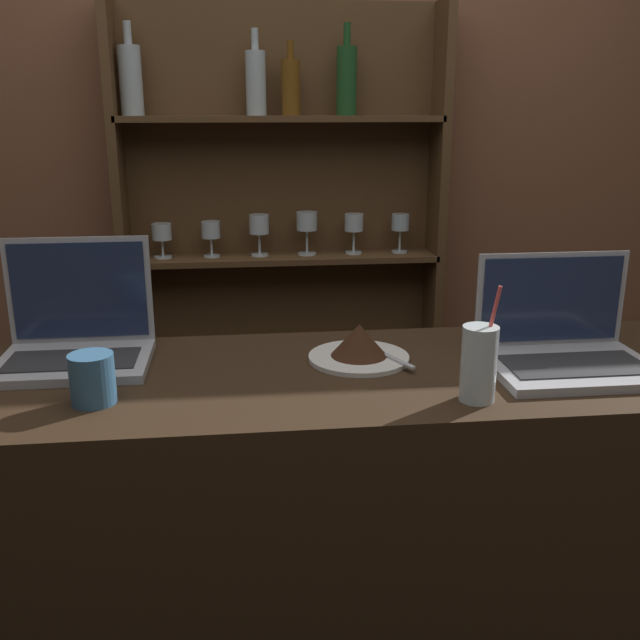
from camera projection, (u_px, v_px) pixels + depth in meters
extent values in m
cube|color=black|center=(325.00, 589.00, 1.57)|extent=(2.13, 0.53, 1.02)
cube|color=brown|center=(283.00, 161.00, 2.50)|extent=(7.00, 0.06, 2.70)
cube|color=brown|center=(128.00, 288.00, 2.44)|extent=(0.03, 0.18, 1.87)
cube|color=brown|center=(433.00, 280.00, 2.56)|extent=(0.03, 0.18, 1.87)
cube|color=brown|center=(282.00, 279.00, 2.58)|extent=(1.11, 0.02, 1.87)
cube|color=brown|center=(285.00, 383.00, 2.61)|extent=(1.07, 0.18, 0.02)
cube|color=brown|center=(284.00, 258.00, 2.48)|extent=(1.07, 0.18, 0.02)
cube|color=brown|center=(281.00, 119.00, 2.34)|extent=(1.07, 0.18, 0.02)
cylinder|color=silver|center=(163.00, 257.00, 2.43)|extent=(0.06, 0.06, 0.01)
cylinder|color=silver|center=(163.00, 248.00, 2.42)|extent=(0.01, 0.01, 0.06)
cylinder|color=silver|center=(162.00, 232.00, 2.40)|extent=(0.07, 0.07, 0.05)
cylinder|color=silver|center=(212.00, 256.00, 2.45)|extent=(0.06, 0.06, 0.01)
cylinder|color=silver|center=(211.00, 246.00, 2.44)|extent=(0.01, 0.01, 0.06)
cylinder|color=silver|center=(211.00, 230.00, 2.42)|extent=(0.06, 0.06, 0.06)
cylinder|color=silver|center=(260.00, 255.00, 2.46)|extent=(0.06, 0.06, 0.01)
cylinder|color=silver|center=(260.00, 244.00, 2.45)|extent=(0.01, 0.01, 0.07)
cylinder|color=silver|center=(259.00, 224.00, 2.43)|extent=(0.07, 0.07, 0.07)
cylinder|color=silver|center=(307.00, 254.00, 2.48)|extent=(0.06, 0.06, 0.01)
cylinder|color=silver|center=(307.00, 242.00, 2.47)|extent=(0.01, 0.01, 0.08)
cylinder|color=silver|center=(307.00, 221.00, 2.45)|extent=(0.07, 0.07, 0.06)
cylinder|color=silver|center=(354.00, 253.00, 2.50)|extent=(0.06, 0.06, 0.01)
cylinder|color=silver|center=(354.00, 241.00, 2.49)|extent=(0.01, 0.01, 0.07)
cylinder|color=silver|center=(354.00, 222.00, 2.47)|extent=(0.07, 0.07, 0.06)
cylinder|color=silver|center=(399.00, 252.00, 2.52)|extent=(0.06, 0.06, 0.01)
cylinder|color=silver|center=(400.00, 240.00, 2.51)|extent=(0.01, 0.01, 0.07)
cylinder|color=silver|center=(400.00, 222.00, 2.49)|extent=(0.06, 0.06, 0.06)
cylinder|color=#B2C1C6|center=(131.00, 81.00, 2.26)|extent=(0.07, 0.07, 0.21)
cylinder|color=#B2C1C6|center=(127.00, 33.00, 2.22)|extent=(0.03, 0.03, 0.07)
cylinder|color=#B2C1C6|center=(256.00, 83.00, 2.30)|extent=(0.07, 0.07, 0.20)
cylinder|color=#B2C1C6|center=(255.00, 39.00, 2.26)|extent=(0.02, 0.02, 0.07)
cylinder|color=#1E4C23|center=(347.00, 81.00, 2.33)|extent=(0.07, 0.07, 0.22)
cylinder|color=#1E4C23|center=(347.00, 34.00, 2.29)|extent=(0.02, 0.02, 0.07)
cylinder|color=brown|center=(291.00, 88.00, 2.32)|extent=(0.06, 0.06, 0.17)
cylinder|color=brown|center=(290.00, 50.00, 2.29)|extent=(0.02, 0.02, 0.06)
cube|color=#ADADB2|center=(74.00, 363.00, 1.44)|extent=(0.30, 0.23, 0.02)
cube|color=#28282B|center=(72.00, 360.00, 1.43)|extent=(0.26, 0.13, 0.00)
cube|color=#ADADB2|center=(80.00, 290.00, 1.52)|extent=(0.30, 0.00, 0.23)
cube|color=#1E2847|center=(79.00, 290.00, 1.51)|extent=(0.28, 0.01, 0.21)
cube|color=#ADADB2|center=(572.00, 367.00, 1.42)|extent=(0.33, 0.25, 0.02)
cube|color=#28282B|center=(575.00, 365.00, 1.40)|extent=(0.28, 0.14, 0.00)
cube|color=#ADADB2|center=(551.00, 299.00, 1.50)|extent=(0.33, 0.00, 0.20)
cube|color=#1E2847|center=(551.00, 299.00, 1.50)|extent=(0.30, 0.01, 0.18)
cylinder|color=silver|center=(359.00, 358.00, 1.48)|extent=(0.21, 0.21, 0.01)
cone|color=#381E11|center=(359.00, 340.00, 1.47)|extent=(0.12, 0.12, 0.07)
cube|color=#B7B7BC|center=(388.00, 356.00, 1.47)|extent=(0.08, 0.16, 0.00)
cylinder|color=silver|center=(479.00, 364.00, 1.26)|extent=(0.06, 0.06, 0.14)
cylinder|color=#E04C47|center=(486.00, 344.00, 1.25)|extent=(0.04, 0.01, 0.21)
cylinder|color=#38668C|center=(92.00, 379.00, 1.26)|extent=(0.08, 0.08, 0.09)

